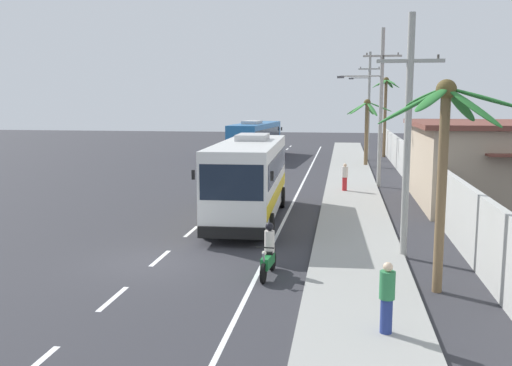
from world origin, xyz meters
name	(u,v)px	position (x,y,z in m)	size (l,w,h in m)	color
ground_plane	(155,263)	(0.00, 0.00, 0.00)	(160.00, 160.00, 0.00)	#303035
sidewalk_kerb	(353,211)	(6.80, 10.00, 0.07)	(3.20, 90.00, 0.14)	#999993
lane_markings	(275,193)	(2.28, 14.99, 0.00)	(3.78, 71.96, 0.01)	white
boundary_wall	(423,178)	(10.60, 14.00, 1.25)	(0.24, 60.00, 2.49)	#B2B2AD
coach_bus_foreground	(249,176)	(2.00, 7.55, 2.01)	(3.29, 10.66, 3.86)	silver
coach_bus_far_lane	(256,138)	(-2.05, 35.63, 1.87)	(3.68, 12.36, 3.59)	#2366A8
motorcycle_beside_bus	(269,255)	(3.99, -0.81, 0.67)	(0.56, 1.96, 1.67)	black
pedestrian_near_kerb	(387,296)	(7.28, -5.09, 1.02)	(0.36, 0.36, 1.68)	navy
pedestrian_midwalk	(345,176)	(6.37, 15.84, 0.98)	(0.36, 0.36, 1.62)	red
utility_pole_nearest	(408,134)	(8.37, 1.95, 4.33)	(2.22, 0.24, 8.32)	#9E9E99
utility_pole_mid	(379,104)	(8.41, 18.64, 5.23)	(3.93, 0.24, 9.87)	#9E9E99
utility_pole_far	(368,103)	(8.42, 35.33, 5.19)	(2.89, 0.24, 9.81)	#9E9E99
palm_nearest	(445,135)	(8.99, -1.56, 4.49)	(3.86, 3.72, 6.02)	brown
palm_second	(367,119)	(8.13, 29.91, 3.92)	(3.81, 3.68, 5.56)	brown
palm_third	(386,102)	(10.18, 38.30, 5.34)	(2.68, 2.72, 7.66)	brown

